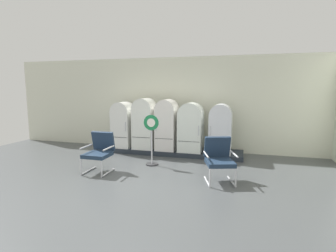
% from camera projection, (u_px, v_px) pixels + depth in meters
% --- Properties ---
extents(ground, '(12.00, 10.00, 0.05)m').
position_uv_depth(ground, '(131.00, 189.00, 5.32)').
color(ground, '#434648').
extents(back_wall, '(11.76, 0.12, 2.98)m').
position_uv_depth(back_wall, '(176.00, 104.00, 8.59)').
color(back_wall, silver).
rests_on(back_wall, ground).
extents(display_plinth, '(4.37, 0.95, 0.14)m').
position_uv_depth(display_plinth, '(170.00, 151.00, 8.19)').
color(display_plinth, '#242B34').
rests_on(display_plinth, ground).
extents(refrigerator_0, '(0.60, 0.68, 1.44)m').
position_uv_depth(refrigerator_0, '(123.00, 123.00, 8.38)').
color(refrigerator_0, white).
rests_on(refrigerator_0, display_plinth).
extents(refrigerator_1, '(0.63, 0.72, 1.56)m').
position_uv_depth(refrigerator_1, '(145.00, 122.00, 8.20)').
color(refrigerator_1, white).
rests_on(refrigerator_1, display_plinth).
extents(refrigerator_2, '(0.59, 0.71, 1.53)m').
position_uv_depth(refrigerator_2, '(167.00, 123.00, 8.00)').
color(refrigerator_2, white).
rests_on(refrigerator_2, display_plinth).
extents(refrigerator_3, '(0.69, 0.69, 1.45)m').
position_uv_depth(refrigerator_3, '(191.00, 126.00, 7.80)').
color(refrigerator_3, white).
rests_on(refrigerator_3, display_plinth).
extents(refrigerator_4, '(0.62, 0.68, 1.43)m').
position_uv_depth(refrigerator_4, '(221.00, 127.00, 7.56)').
color(refrigerator_4, silver).
rests_on(refrigerator_4, display_plinth).
extents(armchair_left, '(0.64, 0.69, 0.95)m').
position_uv_depth(armchair_left, '(99.00, 150.00, 6.33)').
color(armchair_left, silver).
rests_on(armchair_left, ground).
extents(armchair_right, '(0.77, 0.83, 0.95)m').
position_uv_depth(armchair_right, '(219.00, 158.00, 5.67)').
color(armchair_right, silver).
rests_on(armchair_right, ground).
extents(sign_stand, '(0.40, 0.32, 1.33)m').
position_uv_depth(sign_stand, '(152.00, 143.00, 6.86)').
color(sign_stand, '#2D2D30').
rests_on(sign_stand, ground).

